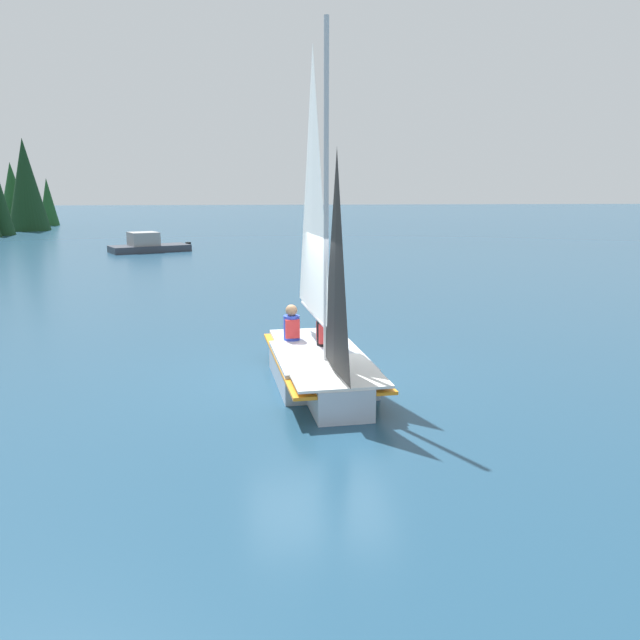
% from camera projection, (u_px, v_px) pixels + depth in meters
% --- Properties ---
extents(ground_plane, '(260.00, 260.00, 0.00)m').
position_uv_depth(ground_plane, '(320.00, 382.00, 10.75)').
color(ground_plane, navy).
extents(sailboat_main, '(4.24, 1.80, 5.75)m').
position_uv_depth(sailboat_main, '(319.00, 335.00, 10.65)').
color(sailboat_main, '#B2BCCC').
rests_on(sailboat_main, ground_plane).
extents(sailor_helm, '(0.36, 0.32, 1.16)m').
position_uv_depth(sailor_helm, '(325.00, 338.00, 11.27)').
color(sailor_helm, black).
rests_on(sailor_helm, ground_plane).
extents(sailor_crew, '(0.36, 0.32, 1.16)m').
position_uv_depth(sailor_crew, '(292.00, 333.00, 11.67)').
color(sailor_crew, black).
rests_on(sailor_crew, ground_plane).
extents(motorboat_distant, '(3.33, 4.44, 1.05)m').
position_uv_depth(motorboat_distant, '(148.00, 245.00, 33.28)').
color(motorboat_distant, '#333842').
rests_on(motorboat_distant, ground_plane).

